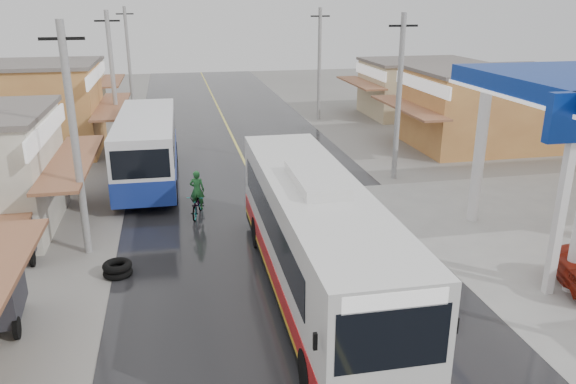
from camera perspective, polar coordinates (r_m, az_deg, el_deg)
name	(u,v)px	position (r m, az deg, el deg)	size (l,w,h in m)	color
road	(257,187)	(27.04, -3.21, 0.53)	(12.00, 90.00, 0.02)	black
centre_line	(257,187)	(27.04, -3.21, 0.55)	(0.15, 90.00, 0.01)	#D8CC4C
shopfronts_right	(573,186)	(30.41, 26.95, 0.52)	(11.00, 44.00, 4.80)	#B6B19F
utility_poles_left	(107,190)	(27.93, -17.87, 0.19)	(1.60, 50.00, 8.00)	gray
utility_poles_right	(394,178)	(28.85, 10.67, 1.40)	(1.60, 36.00, 8.00)	gray
coach_bus	(314,239)	(16.61, 2.69, -4.80)	(2.95, 12.55, 3.91)	silver
second_bus	(147,147)	(28.11, -14.09, 4.41)	(2.84, 9.88, 3.26)	silver
cyclist	(198,201)	(23.50, -9.17, -0.91)	(1.08, 1.98, 2.03)	black
tricycle_far	(15,232)	(21.61, -26.02, -3.70)	(1.55, 2.18, 1.66)	#26262D
tyre_stack	(118,269)	(19.30, -16.93, -7.49)	(0.95, 0.95, 0.49)	black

